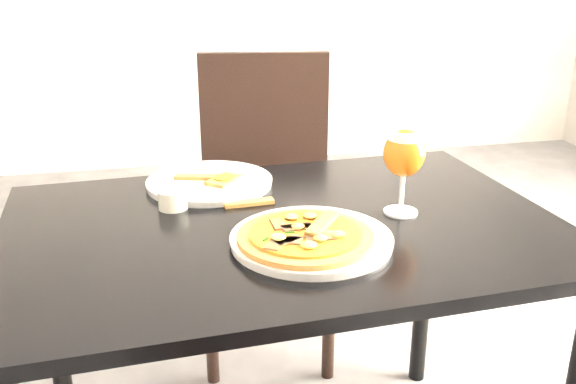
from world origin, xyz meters
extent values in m
cube|color=black|center=(-0.22, 0.18, 0.73)|extent=(1.24, 0.87, 0.03)
cylinder|color=black|center=(-0.78, 0.49, 0.36)|extent=(0.05, 0.05, 0.72)
cylinder|color=black|center=(0.30, 0.55, 0.36)|extent=(0.05, 0.05, 0.72)
cube|color=black|center=(-0.14, 0.83, 0.49)|extent=(0.52, 0.52, 0.04)
cylinder|color=black|center=(-0.35, 0.67, 0.24)|extent=(0.04, 0.04, 0.47)
cylinder|color=black|center=(0.02, 0.61, 0.24)|extent=(0.04, 0.04, 0.47)
cylinder|color=black|center=(-0.29, 1.04, 0.24)|extent=(0.04, 0.04, 0.47)
cylinder|color=black|center=(0.07, 0.98, 0.24)|extent=(0.04, 0.04, 0.47)
cube|color=black|center=(-0.11, 1.03, 0.77)|extent=(0.44, 0.10, 0.46)
cylinder|color=silver|center=(-0.19, 0.06, 0.76)|extent=(0.40, 0.40, 0.02)
cylinder|color=brown|center=(-0.20, 0.04, 0.77)|extent=(0.27, 0.27, 0.01)
cylinder|color=#A5550D|center=(-0.20, 0.04, 0.78)|extent=(0.22, 0.22, 0.01)
cube|color=#4C3721|center=(-0.17, 0.04, 0.79)|extent=(0.05, 0.03, 0.00)
cube|color=#4C3721|center=(-0.17, 0.08, 0.79)|extent=(0.06, 0.06, 0.00)
cube|color=#4C3721|center=(-0.22, 0.11, 0.79)|extent=(0.04, 0.06, 0.00)
cube|color=#4C3721|center=(-0.23, 0.05, 0.79)|extent=(0.06, 0.05, 0.00)
cube|color=#4C3721|center=(-0.25, 0.02, 0.79)|extent=(0.06, 0.05, 0.00)
cube|color=#4C3721|center=(-0.22, -0.03, 0.79)|extent=(0.04, 0.06, 0.00)
cube|color=#4C3721|center=(-0.18, 0.02, 0.79)|extent=(0.06, 0.06, 0.00)
ellipsoid|color=gold|center=(-0.18, 0.05, 0.79)|extent=(0.03, 0.03, 0.01)
ellipsoid|color=gold|center=(-0.18, 0.11, 0.79)|extent=(0.03, 0.03, 0.01)
ellipsoid|color=gold|center=(-0.21, 0.06, 0.79)|extent=(0.03, 0.03, 0.01)
ellipsoid|color=gold|center=(-0.27, 0.06, 0.79)|extent=(0.03, 0.03, 0.01)
ellipsoid|color=gold|center=(-0.22, 0.03, 0.79)|extent=(0.03, 0.03, 0.01)
ellipsoid|color=gold|center=(-0.22, -0.02, 0.79)|extent=(0.03, 0.03, 0.01)
ellipsoid|color=gold|center=(-0.19, 0.02, 0.79)|extent=(0.03, 0.03, 0.01)
ellipsoid|color=gold|center=(-0.14, 0.02, 0.79)|extent=(0.03, 0.03, 0.01)
cube|color=#0D4910|center=(-0.20, 0.05, 0.79)|extent=(0.01, 0.02, 0.00)
cube|color=#0D4910|center=(-0.22, 0.08, 0.79)|extent=(0.01, 0.02, 0.00)
cube|color=#0D4910|center=(-0.26, 0.08, 0.79)|extent=(0.02, 0.01, 0.00)
cube|color=#0D4910|center=(-0.23, 0.04, 0.79)|extent=(0.02, 0.01, 0.00)
cube|color=#0D4910|center=(-0.24, 0.00, 0.79)|extent=(0.01, 0.02, 0.00)
cube|color=#0D4910|center=(-0.20, 0.03, 0.79)|extent=(0.00, 0.02, 0.00)
cube|color=#0D4910|center=(-0.17, 0.01, 0.79)|extent=(0.01, 0.02, 0.00)
cube|color=#0D4910|center=(-0.13, 0.03, 0.79)|extent=(0.02, 0.01, 0.00)
cube|color=#0D4910|center=(-0.18, 0.05, 0.79)|extent=(0.02, 0.01, 0.00)
cube|color=brown|center=(-0.18, 0.08, 0.79)|extent=(0.09, 0.12, 0.01)
cylinder|color=silver|center=(-0.35, 0.45, 0.76)|extent=(0.32, 0.32, 0.02)
cube|color=brown|center=(-0.38, 0.46, 0.77)|extent=(0.11, 0.06, 0.01)
cube|color=brown|center=(-0.32, 0.42, 0.77)|extent=(0.10, 0.11, 0.01)
cylinder|color=#A5550D|center=(-0.32, 0.42, 0.78)|extent=(0.05, 0.05, 0.00)
cube|color=brown|center=(-0.27, 0.30, 0.75)|extent=(0.12, 0.04, 0.01)
cylinder|color=silver|center=(-0.45, 0.31, 0.77)|extent=(0.07, 0.07, 0.04)
cylinder|color=gold|center=(-0.45, 0.31, 0.79)|extent=(0.06, 0.06, 0.01)
cylinder|color=silver|center=(0.05, 0.17, 0.75)|extent=(0.08, 0.08, 0.01)
cylinder|color=silver|center=(0.05, 0.17, 0.80)|extent=(0.01, 0.01, 0.08)
ellipsoid|color=#AE5110|center=(0.05, 0.17, 0.89)|extent=(0.09, 0.09, 0.11)
cylinder|color=white|center=(0.05, 0.17, 0.93)|extent=(0.07, 0.07, 0.02)
camera|label=1|loc=(-0.48, -1.08, 1.30)|focal=40.00mm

